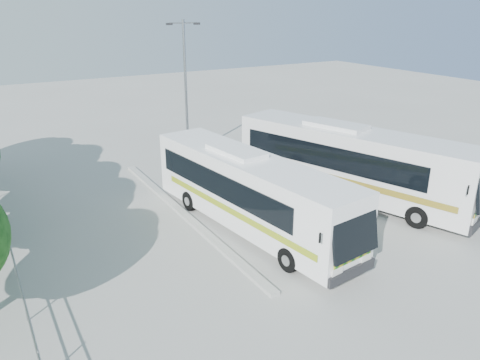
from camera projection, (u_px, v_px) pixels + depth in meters
ground at (244, 220)px, 22.37m from camera, size 100.00×100.00×0.00m
kerb_divider at (183, 213)px, 22.86m from camera, size 0.40×16.00×0.15m
railing at (3, 220)px, 20.59m from camera, size 0.06×22.00×1.00m
coach_main at (250, 191)px, 20.89m from camera, size 3.87×12.32×3.36m
coach_adjacent at (352, 161)px, 24.31m from camera, size 6.50×13.32×3.65m
lamppost at (186, 83)px, 30.30m from camera, size 2.15×0.52×8.81m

